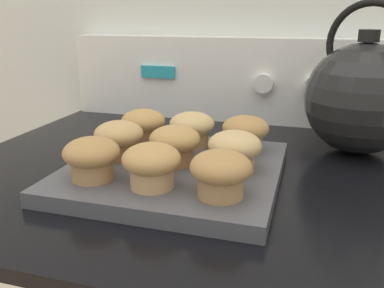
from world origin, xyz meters
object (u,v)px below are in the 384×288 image
(muffin_r1_c0, at_px, (119,138))
(muffin_r2_c1, at_px, (192,128))
(tea_kettle, at_px, (362,97))
(muffin_r0_c0, at_px, (92,157))
(muffin_pan, at_px, (175,171))
(muffin_r2_c0, at_px, (143,125))
(muffin_r2_c2, at_px, (245,132))
(muffin_r0_c2, at_px, (221,172))
(muffin_r1_c2, at_px, (234,150))
(muffin_r0_c1, at_px, (152,164))
(muffin_r1_c1, at_px, (175,144))

(muffin_r1_c0, distance_m, muffin_r2_c1, 0.13)
(tea_kettle, bearing_deg, muffin_r0_c0, -140.56)
(muffin_pan, bearing_deg, muffin_r2_c1, 90.60)
(muffin_r2_c0, height_order, muffin_r2_c1, same)
(muffin_r2_c1, relative_size, tea_kettle, 0.29)
(muffin_r0_c0, bearing_deg, muffin_r2_c2, 45.23)
(muffin_r0_c2, bearing_deg, muffin_r0_c0, 178.64)
(muffin_pan, relative_size, muffin_r0_c2, 4.07)
(muffin_r1_c0, xyz_separation_m, muffin_r2_c0, (0.00, 0.09, 0.00))
(muffin_r1_c2, height_order, muffin_r2_c1, same)
(muffin_r1_c0, bearing_deg, muffin_r1_c2, -1.27)
(muffin_pan, relative_size, muffin_r2_c0, 4.07)
(muffin_r0_c0, bearing_deg, muffin_r0_c1, -0.99)
(muffin_r2_c1, height_order, tea_kettle, tea_kettle)
(muffin_pan, bearing_deg, muffin_r0_c1, -90.58)
(muffin_r2_c0, bearing_deg, muffin_pan, -45.02)
(muffin_r1_c1, height_order, tea_kettle, tea_kettle)
(muffin_r1_c0, height_order, muffin_r1_c2, same)
(muffin_r1_c2, bearing_deg, muffin_r2_c1, 134.32)
(muffin_r1_c1, relative_size, tea_kettle, 0.29)
(muffin_r2_c0, bearing_deg, muffin_r1_c2, -26.72)
(muffin_r0_c2, height_order, muffin_r2_c1, same)
(muffin_r1_c0, bearing_deg, muffin_pan, -1.66)
(muffin_r1_c1, relative_size, muffin_r1_c2, 1.00)
(muffin_r2_c2, bearing_deg, muffin_r0_c0, -134.77)
(muffin_r1_c1, bearing_deg, tea_kettle, 37.28)
(muffin_r0_c1, distance_m, tea_kettle, 0.41)
(muffin_r2_c1, height_order, muffin_r2_c2, same)
(muffin_pan, distance_m, muffin_r0_c1, 0.10)
(muffin_r0_c1, xyz_separation_m, muffin_r2_c1, (-0.00, 0.18, 0.00))
(muffin_r0_c0, relative_size, tea_kettle, 0.29)
(muffin_r1_c0, xyz_separation_m, muffin_r1_c1, (0.09, -0.00, 0.00))
(tea_kettle, bearing_deg, muffin_r1_c2, -130.91)
(muffin_r0_c1, xyz_separation_m, muffin_r1_c1, (0.00, 0.09, 0.00))
(muffin_r2_c2, bearing_deg, muffin_r1_c2, -89.97)
(muffin_r0_c2, relative_size, tea_kettle, 0.29)
(muffin_r0_c2, bearing_deg, muffin_r1_c0, 152.73)
(muffin_r0_c1, bearing_deg, muffin_r2_c0, 116.25)
(muffin_r2_c2, bearing_deg, muffin_pan, -134.31)
(muffin_r1_c0, distance_m, tea_kettle, 0.42)
(muffin_r1_c0, relative_size, muffin_r1_c1, 1.00)
(muffin_r2_c1, bearing_deg, muffin_r1_c0, -135.78)
(muffin_r0_c0, relative_size, muffin_r2_c2, 1.00)
(muffin_r0_c0, distance_m, muffin_r0_c1, 0.09)
(muffin_pan, bearing_deg, tea_kettle, 37.52)
(tea_kettle, bearing_deg, muffin_r1_c0, -150.50)
(muffin_r0_c1, xyz_separation_m, muffin_r2_c0, (-0.09, 0.18, 0.00))
(muffin_r0_c1, bearing_deg, muffin_pan, 89.42)
(muffin_pan, distance_m, muffin_r2_c1, 0.10)
(muffin_r1_c1, bearing_deg, muffin_pan, -72.41)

